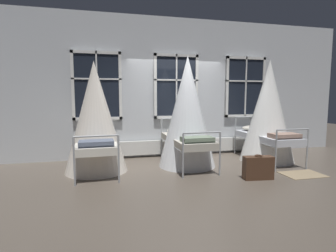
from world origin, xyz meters
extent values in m
plane|color=brown|center=(0.00, 0.00, 0.00)|extent=(21.90, 21.90, 0.00)
cube|color=silver|center=(0.00, 1.13, 1.79)|extent=(9.77, 0.10, 3.58)
cube|color=black|center=(-2.00, 1.02, 1.82)|extent=(1.18, 0.02, 1.66)
cube|color=silver|center=(-2.00, 1.02, 1.03)|extent=(1.18, 0.06, 0.07)
cube|color=silver|center=(-2.00, 1.02, 2.62)|extent=(1.18, 0.06, 0.07)
cube|color=silver|center=(-2.55, 1.02, 1.82)|extent=(0.07, 0.06, 1.66)
cube|color=silver|center=(-1.44, 1.02, 1.82)|extent=(0.07, 0.06, 1.66)
cube|color=silver|center=(-2.00, 1.02, 1.82)|extent=(0.04, 0.06, 1.66)
cube|color=silver|center=(-2.00, 1.02, 1.99)|extent=(1.18, 0.06, 0.04)
cube|color=black|center=(0.00, 1.02, 1.82)|extent=(1.18, 0.02, 1.66)
cube|color=silver|center=(0.00, 1.02, 1.03)|extent=(1.18, 0.06, 0.07)
cube|color=silver|center=(0.00, 1.02, 2.62)|extent=(1.18, 0.06, 0.07)
cube|color=silver|center=(-0.56, 1.02, 1.82)|extent=(0.07, 0.06, 1.66)
cube|color=silver|center=(0.56, 1.02, 1.82)|extent=(0.07, 0.06, 1.66)
cube|color=silver|center=(0.00, 1.02, 1.82)|extent=(0.04, 0.06, 1.66)
cube|color=silver|center=(0.00, 1.02, 1.99)|extent=(1.18, 0.06, 0.04)
cube|color=black|center=(2.00, 1.02, 1.82)|extent=(1.18, 0.02, 1.66)
cube|color=silver|center=(2.00, 1.02, 1.03)|extent=(1.18, 0.06, 0.07)
cube|color=silver|center=(2.00, 1.02, 2.62)|extent=(1.18, 0.06, 0.07)
cube|color=silver|center=(1.44, 1.02, 1.82)|extent=(0.07, 0.06, 1.66)
cube|color=silver|center=(2.55, 1.02, 1.82)|extent=(0.07, 0.06, 1.66)
cube|color=silver|center=(2.00, 1.02, 1.82)|extent=(0.04, 0.06, 1.66)
cube|color=silver|center=(2.00, 1.02, 1.99)|extent=(1.18, 0.06, 0.04)
cube|color=silver|center=(0.00, 1.00, 0.25)|extent=(4.59, 0.10, 0.36)
cylinder|color=#9EA3A8|center=(-2.44, 0.88, 0.50)|extent=(0.04, 0.04, 1.01)
cylinder|color=#9EA3A8|center=(-1.68, 0.90, 0.50)|extent=(0.04, 0.04, 1.01)
cylinder|color=#9EA3A8|center=(-2.39, -0.93, 0.44)|extent=(0.04, 0.04, 0.88)
cylinder|color=#9EA3A8|center=(-1.63, -0.91, 0.44)|extent=(0.04, 0.04, 0.88)
cylinder|color=#9EA3A8|center=(-2.42, -0.03, 0.50)|extent=(0.08, 1.81, 0.03)
cylinder|color=#9EA3A8|center=(-1.65, -0.01, 0.50)|extent=(0.08, 1.81, 0.03)
cylinder|color=#9EA3A8|center=(-2.06, 0.89, 1.01)|extent=(0.77, 0.05, 0.03)
cylinder|color=#9EA3A8|center=(-2.01, -0.92, 0.88)|extent=(0.77, 0.05, 0.03)
cube|color=silver|center=(-2.04, -0.02, 0.58)|extent=(0.84, 1.85, 0.15)
ellipsoid|color=silver|center=(-2.06, 0.65, 0.73)|extent=(0.60, 0.42, 0.14)
cube|color=slate|center=(-2.02, -0.66, 0.71)|extent=(0.64, 0.38, 0.10)
cone|color=silver|center=(-2.04, -0.02, 1.15)|extent=(1.28, 1.28, 2.29)
cylinder|color=#9EA3A8|center=(-0.43, 0.85, 0.50)|extent=(0.04, 0.04, 1.01)
cylinder|color=#9EA3A8|center=(0.33, 0.86, 0.50)|extent=(0.04, 0.04, 1.01)
cylinder|color=#9EA3A8|center=(-0.42, -0.96, 0.44)|extent=(0.04, 0.04, 0.88)
cylinder|color=#9EA3A8|center=(0.34, -0.95, 0.44)|extent=(0.04, 0.04, 0.88)
cylinder|color=#9EA3A8|center=(-0.43, -0.05, 0.50)|extent=(0.04, 1.81, 0.03)
cylinder|color=#9EA3A8|center=(0.34, -0.05, 0.50)|extent=(0.04, 1.81, 0.03)
cylinder|color=#9EA3A8|center=(-0.05, 0.85, 1.01)|extent=(0.76, 0.04, 0.03)
cylinder|color=#9EA3A8|center=(-0.04, -0.96, 0.88)|extent=(0.76, 0.04, 0.03)
cube|color=#B7B2A3|center=(-0.04, -0.05, 0.58)|extent=(0.80, 1.84, 0.15)
ellipsoid|color=silver|center=(-0.05, 0.61, 0.73)|extent=(0.59, 0.40, 0.14)
cube|color=slate|center=(-0.04, -0.70, 0.71)|extent=(0.64, 0.36, 0.10)
cone|color=white|center=(-0.04, -0.05, 1.23)|extent=(1.28, 1.28, 2.46)
cylinder|color=#9EA3A8|center=(1.63, 0.85, 0.50)|extent=(0.04, 0.04, 1.01)
cylinder|color=#9EA3A8|center=(2.40, 0.84, 0.50)|extent=(0.04, 0.04, 1.01)
cylinder|color=#9EA3A8|center=(1.61, -0.96, 0.44)|extent=(0.04, 0.04, 0.88)
cylinder|color=#9EA3A8|center=(2.38, -0.97, 0.44)|extent=(0.04, 0.04, 0.88)
cylinder|color=#9EA3A8|center=(1.62, -0.05, 0.50)|extent=(0.05, 1.81, 0.03)
cylinder|color=#9EA3A8|center=(2.39, -0.06, 0.50)|extent=(0.05, 1.81, 0.03)
cylinder|color=#9EA3A8|center=(2.02, 0.85, 1.01)|extent=(0.77, 0.04, 0.03)
cylinder|color=#9EA3A8|center=(1.99, -0.96, 0.88)|extent=(0.77, 0.04, 0.03)
cube|color=silver|center=(2.01, -0.06, 0.58)|extent=(0.81, 1.84, 0.15)
ellipsoid|color=#B7B2A3|center=(2.01, 0.61, 0.73)|extent=(0.60, 0.41, 0.14)
cube|color=gray|center=(2.00, -0.70, 0.71)|extent=(0.64, 0.37, 0.10)
cone|color=white|center=(2.01, -0.06, 1.22)|extent=(1.28, 1.28, 2.44)
cube|color=#8E7A5B|center=(2.00, -1.31, 0.01)|extent=(0.80, 0.57, 0.01)
cube|color=#472D1E|center=(0.96, -1.34, 0.22)|extent=(0.58, 0.27, 0.44)
cube|color=tan|center=(0.97, -1.24, 0.22)|extent=(0.50, 0.07, 0.03)
torus|color=#472D1E|center=(0.96, -1.34, 0.46)|extent=(0.16, 0.16, 0.02)
camera|label=1|loc=(-1.91, -5.77, 1.58)|focal=28.75mm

